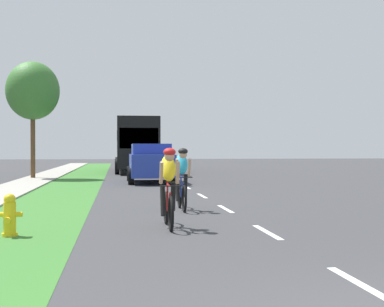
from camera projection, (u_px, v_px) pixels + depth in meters
name	position (u px, v px, depth m)	size (l,w,h in m)	color
ground_plane	(181.00, 184.00, 24.13)	(120.00, 120.00, 0.00)	#38383A
grass_verge	(73.00, 185.00, 23.50)	(2.43, 70.00, 0.01)	#38722D
sidewalk_concrete	(22.00, 186.00, 23.22)	(1.81, 70.00, 0.10)	#9E998E
lane_markings_center	(172.00, 179.00, 28.10)	(0.12, 53.80, 0.01)	white
fire_hydrant_yellow	(10.00, 216.00, 9.77)	(0.44, 0.38, 0.76)	yellow
cyclist_lead	(168.00, 187.00, 10.80)	(0.42, 1.72, 1.58)	black
cyclist_trailing	(182.00, 178.00, 13.91)	(0.42, 1.72, 1.58)	black
suv_blue	(151.00, 162.00, 25.40)	(2.15, 4.70, 1.79)	#23389E
bus_black	(136.00, 143.00, 37.40)	(2.78, 11.60, 3.48)	black
street_tree_near	(33.00, 91.00, 28.64)	(2.76, 2.76, 6.12)	brown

